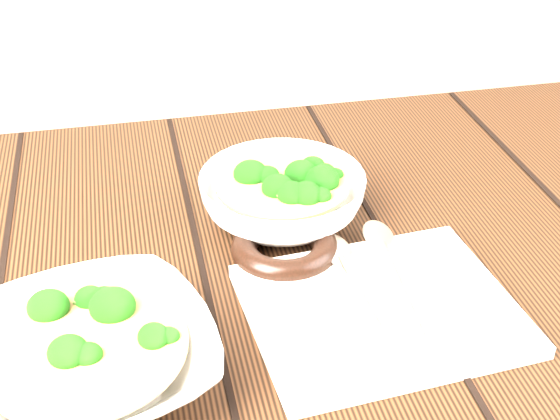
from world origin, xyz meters
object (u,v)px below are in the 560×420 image
object	(u,v)px
soup_bowl_front	(86,359)
napkin	(381,310)
table	(232,379)
soup_bowl_back	(282,197)
trivet	(285,248)

from	to	relation	value
soup_bowl_front	napkin	world-z (taller)	soup_bowl_front
soup_bowl_front	napkin	xyz separation A→B (m)	(0.27, 0.03, -0.02)
table	soup_bowl_back	size ratio (longest dim) A/B	5.26
table	soup_bowl_front	world-z (taller)	soup_bowl_front
napkin	soup_bowl_back	bearing A→B (deg)	102.53
soup_bowl_front	soup_bowl_back	world-z (taller)	soup_bowl_back
trivet	table	bearing A→B (deg)	-148.60
trivet	napkin	world-z (taller)	trivet
table	trivet	bearing A→B (deg)	31.40
soup_bowl_back	napkin	world-z (taller)	soup_bowl_back
soup_bowl_front	soup_bowl_back	distance (m)	0.30
soup_bowl_front	trivet	distance (m)	0.24
napkin	table	bearing A→B (deg)	148.96
table	trivet	world-z (taller)	trivet
soup_bowl_back	trivet	bearing A→B (deg)	-100.44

